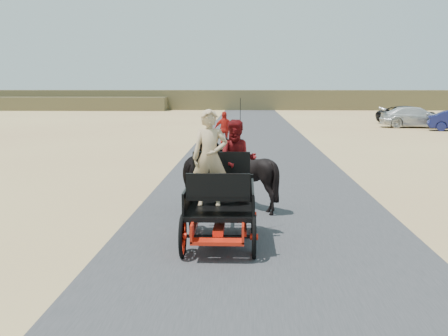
{
  "coord_description": "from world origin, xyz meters",
  "views": [
    {
      "loc": [
        -0.37,
        -9.31,
        2.95
      ],
      "look_at": [
        -0.85,
        2.56,
        1.2
      ],
      "focal_mm": 45.0,
      "sensor_mm": 36.0,
      "label": 1
    }
  ],
  "objects_px": {
    "horse_right": "(249,174)",
    "pedestrian": "(225,130)",
    "car_d": "(408,115)",
    "carriage": "(221,224)",
    "horse_left": "(204,174)",
    "car_c": "(416,117)"
  },
  "relations": [
    {
      "from": "horse_right",
      "to": "horse_left",
      "type": "bearing_deg",
      "value": 0.0
    },
    {
      "from": "horse_left",
      "to": "horse_right",
      "type": "bearing_deg",
      "value": -180.0
    },
    {
      "from": "horse_left",
      "to": "car_d",
      "type": "relative_size",
      "value": 0.41
    },
    {
      "from": "carriage",
      "to": "car_c",
      "type": "relative_size",
      "value": 0.48
    },
    {
      "from": "carriage",
      "to": "horse_left",
      "type": "height_order",
      "value": "horse_left"
    },
    {
      "from": "horse_left",
      "to": "pedestrian",
      "type": "height_order",
      "value": "pedestrian"
    },
    {
      "from": "pedestrian",
      "to": "carriage",
      "type": "bearing_deg",
      "value": 86.77
    },
    {
      "from": "carriage",
      "to": "pedestrian",
      "type": "relative_size",
      "value": 1.39
    },
    {
      "from": "pedestrian",
      "to": "car_d",
      "type": "bearing_deg",
      "value": -132.56
    },
    {
      "from": "horse_left",
      "to": "car_c",
      "type": "height_order",
      "value": "horse_left"
    },
    {
      "from": "pedestrian",
      "to": "car_c",
      "type": "xyz_separation_m",
      "value": [
        13.05,
        13.42,
        -0.13
      ]
    },
    {
      "from": "car_c",
      "to": "car_d",
      "type": "relative_size",
      "value": 1.02
    },
    {
      "from": "horse_right",
      "to": "car_d",
      "type": "height_order",
      "value": "horse_right"
    },
    {
      "from": "horse_right",
      "to": "pedestrian",
      "type": "distance_m",
      "value": 13.65
    },
    {
      "from": "carriage",
      "to": "horse_left",
      "type": "bearing_deg",
      "value": 100.39
    },
    {
      "from": "carriage",
      "to": "car_c",
      "type": "distance_m",
      "value": 32.51
    },
    {
      "from": "carriage",
      "to": "car_c",
      "type": "xyz_separation_m",
      "value": [
        12.47,
        30.02,
        0.37
      ]
    },
    {
      "from": "horse_right",
      "to": "pedestrian",
      "type": "height_order",
      "value": "pedestrian"
    },
    {
      "from": "car_c",
      "to": "car_d",
      "type": "distance_m",
      "value": 4.73
    },
    {
      "from": "pedestrian",
      "to": "car_d",
      "type": "height_order",
      "value": "pedestrian"
    },
    {
      "from": "car_d",
      "to": "carriage",
      "type": "bearing_deg",
      "value": 136.16
    },
    {
      "from": "horse_right",
      "to": "car_c",
      "type": "xyz_separation_m",
      "value": [
        11.92,
        27.02,
        -0.12
      ]
    }
  ]
}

